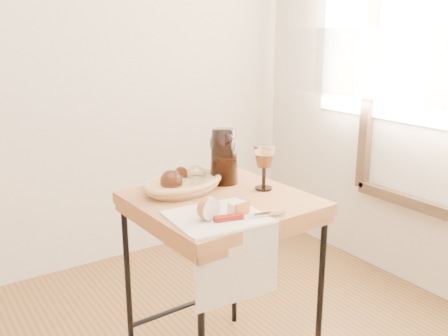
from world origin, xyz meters
TOP-DOWN VIEW (x-y plane):
  - side_table at (0.49, 0.51)m, footprint 0.63×0.63m
  - tea_towel at (0.36, 0.35)m, footprint 0.32×0.30m
  - bread_basket at (0.41, 0.66)m, footprint 0.36×0.29m
  - goblet_lying_a at (0.39, 0.67)m, footprint 0.16×0.16m
  - goblet_lying_b at (0.46, 0.64)m, footprint 0.13×0.15m
  - pitcher at (0.60, 0.66)m, footprint 0.22×0.27m
  - wine_goblet at (0.68, 0.50)m, footprint 0.09×0.09m
  - apple_half at (0.32, 0.34)m, footprint 0.09×0.06m
  - apple_wedge at (0.43, 0.33)m, footprint 0.06×0.04m
  - table_knife at (0.44, 0.28)m, footprint 0.25×0.09m

SIDE VIEW (x-z plane):
  - side_table at x=0.49m, z-range 0.00..0.77m
  - tea_towel at x=0.36m, z-range 0.77..0.78m
  - table_knife at x=0.44m, z-range 0.78..0.80m
  - bread_basket at x=0.41m, z-range 0.77..0.82m
  - apple_wedge at x=0.43m, z-range 0.78..0.82m
  - apple_half at x=0.32m, z-range 0.78..0.86m
  - goblet_lying_b at x=0.46m, z-range 0.78..0.86m
  - goblet_lying_a at x=0.39m, z-range 0.78..0.87m
  - wine_goblet at x=0.68m, z-range 0.77..0.95m
  - pitcher at x=0.60m, z-range 0.75..1.02m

